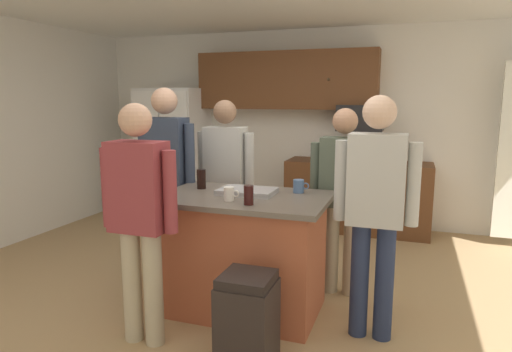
{
  "coord_description": "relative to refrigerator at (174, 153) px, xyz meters",
  "views": [
    {
      "loc": [
        1.22,
        -3.29,
        1.69
      ],
      "look_at": [
        0.01,
        0.21,
        1.05
      ],
      "focal_mm": 31.55,
      "sensor_mm": 36.0,
      "label": 1
    }
  ],
  "objects": [
    {
      "name": "person_guest_by_door",
      "position": [
        1.56,
        -1.77,
        0.05
      ],
      "size": [
        0.57,
        0.22,
        1.68
      ],
      "rotation": [
        0.0,
        0.0,
        -1.0
      ],
      "color": "#4C5166",
      "rests_on": "ground"
    },
    {
      "name": "person_guest_right",
      "position": [
        3.01,
        -2.57,
        0.08
      ],
      "size": [
        0.57,
        0.23,
        1.71
      ],
      "rotation": [
        0.0,
        0.0,
        3.05
      ],
      "color": "#232D4C",
      "rests_on": "ground"
    },
    {
      "name": "person_guest_left",
      "position": [
        1.11,
        -2.1,
        0.13
      ],
      "size": [
        0.57,
        0.24,
        1.79
      ],
      "rotation": [
        0.0,
        0.0,
        -0.39
      ],
      "color": "tan",
      "rests_on": "ground"
    },
    {
      "name": "back_wall",
      "position": [
        2.0,
        0.42,
        0.39
      ],
      "size": [
        6.4,
        0.1,
        2.6
      ],
      "primitive_type": "cube",
      "color": "white",
      "rests_on": "ground"
    },
    {
      "name": "cabinet_run_lower",
      "position": [
        2.6,
        0.1,
        -0.46
      ],
      "size": [
        1.8,
        0.63,
        0.9
      ],
      "color": "brown",
      "rests_on": "ground"
    },
    {
      "name": "floor",
      "position": [
        2.0,
        -2.38,
        -0.91
      ],
      "size": [
        7.04,
        7.04,
        0.0
      ],
      "primitive_type": "plane",
      "color": "tan",
      "rests_on": "ground"
    },
    {
      "name": "refrigerator",
      "position": [
        0.0,
        0.0,
        0.0
      ],
      "size": [
        0.87,
        0.76,
        1.83
      ],
      "color": "white",
      "rests_on": "ground"
    },
    {
      "name": "trash_bin",
      "position": [
        2.3,
        -3.18,
        -0.61
      ],
      "size": [
        0.34,
        0.34,
        0.61
      ],
      "color": "black",
      "rests_on": "ground"
    },
    {
      "name": "cabinet_run_upper",
      "position": [
        1.6,
        0.22,
        1.01
      ],
      "size": [
        2.4,
        0.38,
        0.75
      ],
      "color": "brown"
    },
    {
      "name": "microwave_over_range",
      "position": [
        2.6,
        0.12,
        0.54
      ],
      "size": [
        0.56,
        0.4,
        0.32
      ],
      "primitive_type": "cube",
      "color": "black"
    },
    {
      "name": "kitchen_island",
      "position": [
        2.01,
        -2.47,
        -0.44
      ],
      "size": [
        1.32,
        0.87,
        0.94
      ],
      "color": "#AD5638",
      "rests_on": "ground"
    },
    {
      "name": "mug_ceramic_white",
      "position": [
        1.97,
        -2.67,
        0.08
      ],
      "size": [
        0.12,
        0.08,
        0.1
      ],
      "color": "white",
      "rests_on": "kitchen_island"
    },
    {
      "name": "serving_tray",
      "position": [
        2.01,
        -2.4,
        0.05
      ],
      "size": [
        0.44,
        0.3,
        0.04
      ],
      "color": "#B7B7BC",
      "rests_on": "kitchen_island"
    },
    {
      "name": "tumbler_amber",
      "position": [
        1.57,
        -2.32,
        0.11
      ],
      "size": [
        0.08,
        0.08,
        0.16
      ],
      "color": "black",
      "rests_on": "kitchen_island"
    },
    {
      "name": "person_host_foreground",
      "position": [
        1.52,
        -3.16,
        0.04
      ],
      "size": [
        0.57,
        0.22,
        1.66
      ],
      "rotation": [
        0.0,
        0.0,
        0.95
      ],
      "color": "tan",
      "rests_on": "ground"
    },
    {
      "name": "person_elder_center",
      "position": [
        2.69,
        -1.89,
        0.01
      ],
      "size": [
        0.57,
        0.22,
        1.61
      ],
      "rotation": [
        0.0,
        0.0,
        -2.44
      ],
      "color": "tan",
      "rests_on": "ground"
    },
    {
      "name": "mug_blue_stoneware",
      "position": [
        2.39,
        -2.22,
        0.08
      ],
      "size": [
        0.13,
        0.09,
        0.11
      ],
      "color": "#4C6B99",
      "rests_on": "kitchen_island"
    },
    {
      "name": "glass_short_whisky",
      "position": [
        2.15,
        -2.74,
        0.1
      ],
      "size": [
        0.07,
        0.07,
        0.14
      ],
      "color": "black",
      "rests_on": "kitchen_island"
    }
  ]
}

